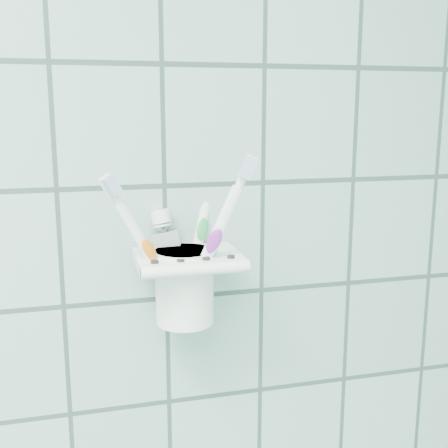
% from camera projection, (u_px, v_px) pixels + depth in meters
% --- Properties ---
extents(holder_bracket, '(0.12, 0.10, 0.04)m').
position_uv_depth(holder_bracket, '(188.00, 260.00, 0.65)').
color(holder_bracket, white).
rests_on(holder_bracket, wall_back).
extents(cup, '(0.08, 0.08, 0.09)m').
position_uv_depth(cup, '(184.00, 283.00, 0.66)').
color(cup, white).
rests_on(cup, holder_bracket).
extents(toothbrush_pink, '(0.09, 0.03, 0.19)m').
position_uv_depth(toothbrush_pink, '(185.00, 237.00, 0.64)').
color(toothbrush_pink, white).
rests_on(toothbrush_pink, cup).
extents(toothbrush_blue, '(0.06, 0.06, 0.20)m').
position_uv_depth(toothbrush_blue, '(182.00, 230.00, 0.66)').
color(toothbrush_blue, white).
rests_on(toothbrush_blue, cup).
extents(toothbrush_orange, '(0.08, 0.05, 0.21)m').
position_uv_depth(toothbrush_orange, '(176.00, 231.00, 0.63)').
color(toothbrush_orange, white).
rests_on(toothbrush_orange, cup).
extents(toothpaste_tube, '(0.05, 0.03, 0.13)m').
position_uv_depth(toothpaste_tube, '(177.00, 253.00, 0.67)').
color(toothpaste_tube, silver).
rests_on(toothpaste_tube, cup).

